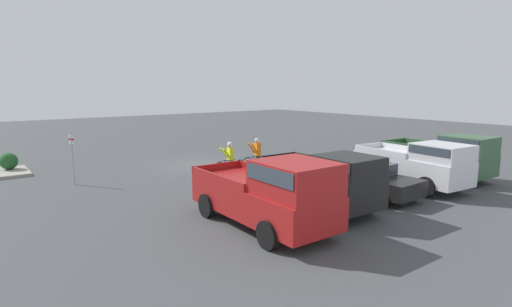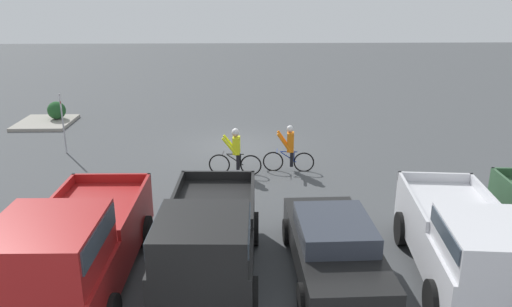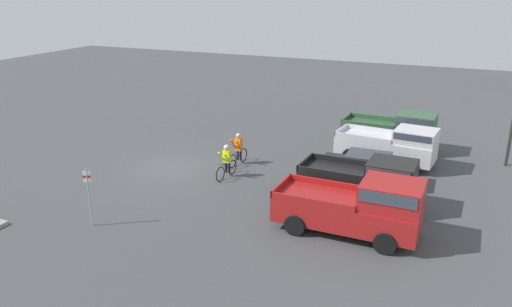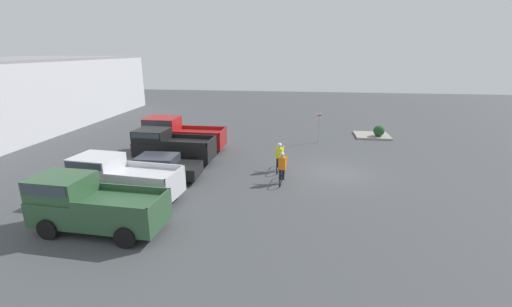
{
  "view_description": "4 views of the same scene",
  "coord_description": "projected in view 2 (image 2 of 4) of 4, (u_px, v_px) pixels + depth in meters",
  "views": [
    {
      "loc": [
        10.87,
        19.84,
        4.42
      ],
      "look_at": [
        -0.7,
        4.58,
        1.2
      ],
      "focal_mm": 28.0,
      "sensor_mm": 36.0,
      "label": 1
    },
    {
      "loc": [
        -0.27,
        19.85,
        6.32
      ],
      "look_at": [
        -0.7,
        4.58,
        1.2
      ],
      "focal_mm": 35.0,
      "sensor_mm": 36.0,
      "label": 2
    },
    {
      "loc": [
        20.49,
        13.82,
        9.18
      ],
      "look_at": [
        -0.7,
        4.58,
        1.2
      ],
      "focal_mm": 35.0,
      "sensor_mm": 36.0,
      "label": 3
    },
    {
      "loc": [
        -19.13,
        2.17,
        6.86
      ],
      "look_at": [
        -0.7,
        4.58,
        1.2
      ],
      "focal_mm": 24.0,
      "sensor_mm": 36.0,
      "label": 4
    }
  ],
  "objects": [
    {
      "name": "sedan_0",
      "position": [
        333.0,
        246.0,
        11.4
      ],
      "size": [
        2.07,
        4.63,
        1.36
      ],
      "color": "black",
      "rests_on": "ground_plane"
    },
    {
      "name": "fire_lane_sign",
      "position": [
        62.0,
        118.0,
        19.48
      ],
      "size": [
        0.15,
        0.28,
        2.42
      ],
      "color": "#9E9EA3",
      "rests_on": "ground_plane"
    },
    {
      "name": "cyclist_0",
      "position": [
        235.0,
        151.0,
        17.42
      ],
      "size": [
        1.87,
        0.49,
        1.72
      ],
      "color": "black",
      "rests_on": "ground_plane"
    },
    {
      "name": "pickup_truck_1",
      "position": [
        468.0,
        243.0,
        10.69
      ],
      "size": [
        2.55,
        5.22,
        2.1
      ],
      "color": "silver",
      "rests_on": "ground_plane"
    },
    {
      "name": "shrub",
      "position": [
        57.0,
        110.0,
        24.36
      ],
      "size": [
        0.87,
        0.87,
        0.87
      ],
      "color": "#1E4C23",
      "rests_on": "curb_island"
    },
    {
      "name": "curb_island",
      "position": [
        46.0,
        123.0,
        24.12
      ],
      "size": [
        2.5,
        2.73,
        0.15
      ],
      "primitive_type": "cube",
      "color": "gray",
      "rests_on": "ground_plane"
    },
    {
      "name": "pickup_truck_3",
      "position": [
        72.0,
        248.0,
        10.31
      ],
      "size": [
        2.37,
        5.49,
        2.33
      ],
      "color": "maroon",
      "rests_on": "ground_plane"
    },
    {
      "name": "ground_plane",
      "position": [
        236.0,
        146.0,
        20.82
      ],
      "size": [
        80.0,
        80.0,
        0.0
      ],
      "primitive_type": "plane",
      "color": "#424447"
    },
    {
      "name": "cyclist_1",
      "position": [
        289.0,
        149.0,
        17.74
      ],
      "size": [
        1.84,
        0.49,
        1.73
      ],
      "color": "black",
      "rests_on": "ground_plane"
    },
    {
      "name": "pickup_truck_2",
      "position": [
        209.0,
        239.0,
        10.81
      ],
      "size": [
        2.29,
        4.9,
        2.13
      ],
      "color": "black",
      "rests_on": "ground_plane"
    }
  ]
}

